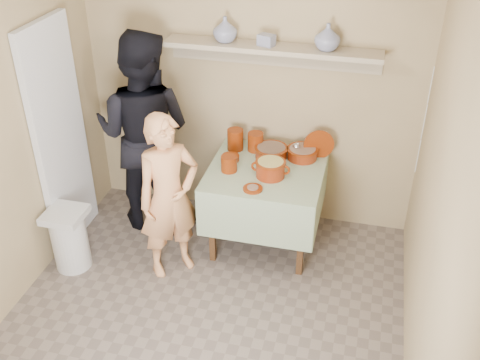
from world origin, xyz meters
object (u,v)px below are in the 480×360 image
(serving_table, at_px, (266,180))
(cazuela_rice, at_px, (270,167))
(person_helper, at_px, (144,133))
(person_cook, at_px, (169,197))
(trash_bin, at_px, (70,239))

(serving_table, distance_m, cazuela_rice, 0.24)
(person_helper, xyz_separation_m, serving_table, (1.13, -0.07, -0.29))
(person_cook, relative_size, person_helper, 0.77)
(person_helper, height_order, trash_bin, person_helper)
(person_helper, relative_size, serving_table, 1.91)
(person_cook, height_order, person_helper, person_helper)
(person_helper, bearing_deg, person_cook, 125.01)
(person_cook, distance_m, person_helper, 0.80)
(person_cook, xyz_separation_m, serving_table, (0.68, 0.56, -0.08))
(cazuela_rice, bearing_deg, person_cook, -148.66)
(person_helper, distance_m, serving_table, 1.16)
(person_cook, relative_size, serving_table, 1.48)
(trash_bin, bearing_deg, serving_table, 25.98)
(person_helper, distance_m, trash_bin, 1.11)
(serving_table, relative_size, trash_bin, 1.74)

